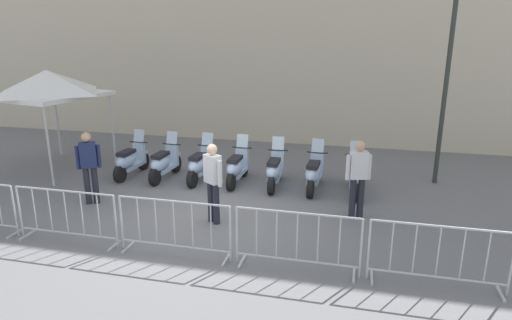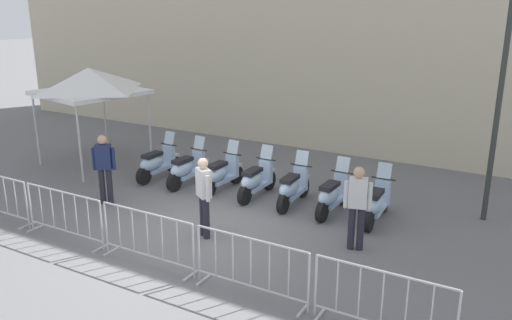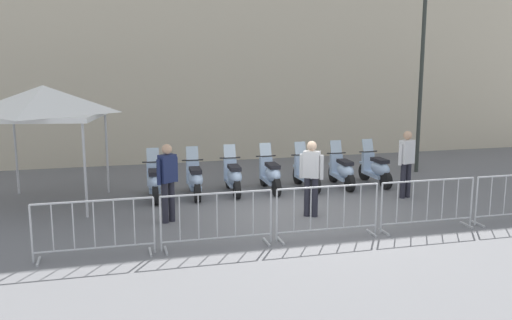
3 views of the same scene
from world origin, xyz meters
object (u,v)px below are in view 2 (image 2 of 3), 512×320
Objects in this scene: motorcycle_4 at (293,188)px; officer_mid_plaza at (104,165)px; motorcycle_2 at (221,174)px; motorcycle_3 at (256,180)px; motorcycle_0 at (157,163)px; motorcycle_5 at (332,195)px; officer_near_row_end at (357,203)px; barrier_segment_3 at (251,268)px; canopy_tent at (89,81)px; barrier_segment_4 at (382,304)px; barrier_segment_1 at (64,216)px; motorcycle_6 at (376,203)px; barrier_segment_2 at (148,239)px; street_lamp at (505,58)px; motorcycle_1 at (187,169)px; officer_by_barriers at (204,193)px.

motorcycle_4 is 0.98× the size of officer_mid_plaza.
motorcycle_3 is (1.01, 0.21, 0.00)m from motorcycle_2.
officer_mid_plaza is at bearing -74.69° from motorcycle_0.
motorcycle_5 is (5.04, 1.07, 0.00)m from motorcycle_0.
officer_near_row_end is at bearing -8.46° from motorcycle_2.
officer_near_row_end is (0.41, 2.68, 0.46)m from barrier_segment_3.
canopy_tent is at bearing -169.49° from motorcycle_4.
barrier_segment_4 is 2.89m from officer_near_row_end.
motorcycle_2 is at bearing 84.92° from barrier_segment_1.
officer_near_row_end is at bearing -76.38° from motorcycle_6.
motorcycle_3 is 4.06m from barrier_segment_2.
barrier_segment_2 is 1.00× the size of barrier_segment_3.
officer_near_row_end is (0.35, -1.46, 0.53)m from motorcycle_6.
barrier_segment_1 is 0.35× the size of street_lamp.
motorcycle_1 is at bearing 176.09° from officer_near_row_end.
barrier_segment_2 is at bearing -116.14° from motorcycle_6.
barrier_segment_3 is at bearing -168.69° from barrier_segment_4.
motorcycle_3 is at bearing -153.89° from street_lamp.
motorcycle_4 is at bearing 10.51° from canopy_tent.
barrier_segment_1 is at bearing -81.01° from motorcycle_1.
motorcycle_2 is 0.29× the size of street_lamp.
motorcycle_6 is 4.04m from street_lamp.
motorcycle_3 is at bearing 47.64° from officer_mid_plaza.
motorcycle_5 is at bearing -167.81° from motorcycle_6.
motorcycle_1 and motorcycle_4 have the same top height.
barrier_segment_3 is (2.98, -3.54, 0.07)m from motorcycle_3.
barrier_segment_3 is (4.99, -3.04, 0.07)m from motorcycle_1.
motorcycle_3 is at bearing 11.95° from motorcycle_2.
officer_near_row_end is (1.37, -1.24, 0.53)m from motorcycle_5.
motorcycle_4 is 0.98× the size of officer_by_barriers.
barrier_segment_1 is at bearing -57.70° from officer_mid_plaza.
motorcycle_3 is 3.70m from officer_mid_plaza.
barrier_segment_1 is (-1.39, -4.42, 0.07)m from motorcycle_3.
motorcycle_6 is 0.81× the size of barrier_segment_1.
motorcycle_2 is at bearing 171.54° from officer_near_row_end.
motorcycle_3 is (2.01, 0.50, 0.00)m from motorcycle_1.
canopy_tent is (-8.56, -1.63, 2.06)m from motorcycle_6.
motorcycle_1 is at bearing -165.97° from motorcycle_3.
motorcycle_5 is 0.99× the size of officer_by_barriers.
motorcycle_3 is 0.82× the size of barrier_segment_4.
barrier_segment_4 is (4.37, 0.87, 0.00)m from barrier_segment_2.
officer_mid_plaza reaches higher than barrier_segment_1.
motorcycle_4 is at bearing 39.57° from officer_mid_plaza.
motorcycle_1 is 0.82× the size of barrier_segment_3.
officer_by_barriers reaches higher than motorcycle_0.
motorcycle_4 is at bearing 12.28° from motorcycle_0.
barrier_segment_4 is at bearing -25.11° from motorcycle_2.
officer_near_row_end is at bearing 17.40° from officer_mid_plaza.
street_lamp is at bearing 26.11° from motorcycle_3.
canopy_tent is (-2.50, -0.33, 2.06)m from motorcycle_0.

